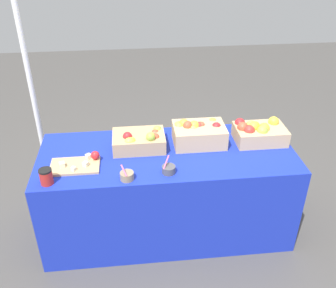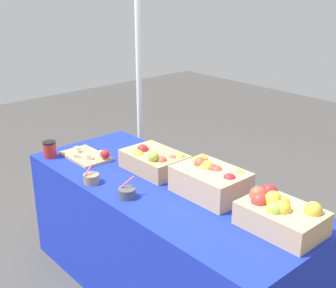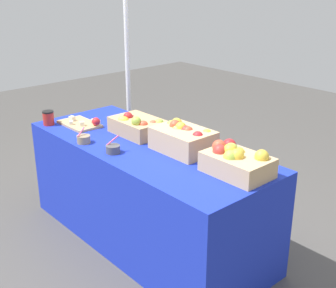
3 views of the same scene
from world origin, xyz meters
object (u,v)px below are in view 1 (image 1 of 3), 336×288
at_px(sample_bowl_near, 127,176).
at_px(sample_bowl_mid, 169,169).
at_px(apple_crate_right, 139,140).
at_px(tent_pole, 32,93).
at_px(apple_crate_left, 258,132).
at_px(cutting_board_front, 79,164).
at_px(apple_crate_middle, 198,133).
at_px(coffee_cup, 46,177).

height_order(sample_bowl_near, sample_bowl_mid, sample_bowl_mid).
distance_m(apple_crate_right, sample_bowl_near, 0.41).
bearing_deg(tent_pole, sample_bowl_near, -51.62).
bearing_deg(apple_crate_left, tent_pole, 162.67).
distance_m(apple_crate_right, sample_bowl_mid, 0.39).
distance_m(cutting_board_front, sample_bowl_near, 0.39).
height_order(apple_crate_left, sample_bowl_mid, apple_crate_left).
relative_size(apple_crate_right, sample_bowl_near, 3.77).
distance_m(apple_crate_left, sample_bowl_mid, 0.81).
bearing_deg(apple_crate_right, apple_crate_middle, 2.95).
distance_m(coffee_cup, tent_pole, 0.98).
bearing_deg(apple_crate_left, apple_crate_right, -179.73).
height_order(apple_crate_middle, sample_bowl_near, apple_crate_middle).
xyz_separation_m(apple_crate_right, coffee_cup, (-0.62, -0.38, -0.01)).
height_order(apple_crate_middle, tent_pole, tent_pole).
relative_size(apple_crate_middle, apple_crate_right, 1.01).
bearing_deg(apple_crate_left, apple_crate_middle, 177.66).
distance_m(apple_crate_right, tent_pole, 1.03).
relative_size(apple_crate_middle, sample_bowl_near, 3.80).
relative_size(apple_crate_left, apple_crate_middle, 0.98).
distance_m(apple_crate_middle, coffee_cup, 1.15).
bearing_deg(sample_bowl_near, apple_crate_middle, 37.04).
bearing_deg(cutting_board_front, apple_crate_right, 24.48).
bearing_deg(coffee_cup, cutting_board_front, 44.45).
height_order(cutting_board_front, sample_bowl_mid, sample_bowl_mid).
xyz_separation_m(cutting_board_front, sample_bowl_near, (0.33, -0.19, 0.01)).
height_order(apple_crate_left, apple_crate_middle, apple_crate_middle).
height_order(apple_crate_middle, sample_bowl_mid, apple_crate_middle).
distance_m(apple_crate_left, coffee_cup, 1.58).
bearing_deg(sample_bowl_near, apple_crate_right, 75.54).
bearing_deg(apple_crate_right, sample_bowl_mid, -62.27).
relative_size(apple_crate_left, coffee_cup, 3.49).
bearing_deg(sample_bowl_near, coffee_cup, 178.80).
bearing_deg(cutting_board_front, sample_bowl_near, -30.30).
height_order(apple_crate_middle, apple_crate_right, apple_crate_middle).
xyz_separation_m(apple_crate_middle, tent_pole, (-1.30, 0.53, 0.17)).
xyz_separation_m(apple_crate_middle, coffee_cup, (-1.07, -0.40, -0.03)).
relative_size(cutting_board_front, coffee_cup, 3.11).
xyz_separation_m(sample_bowl_near, tent_pole, (-0.75, 0.95, 0.22)).
bearing_deg(coffee_cup, tent_pole, 103.80).
height_order(apple_crate_left, cutting_board_front, apple_crate_left).
bearing_deg(tent_pole, cutting_board_front, -60.99).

